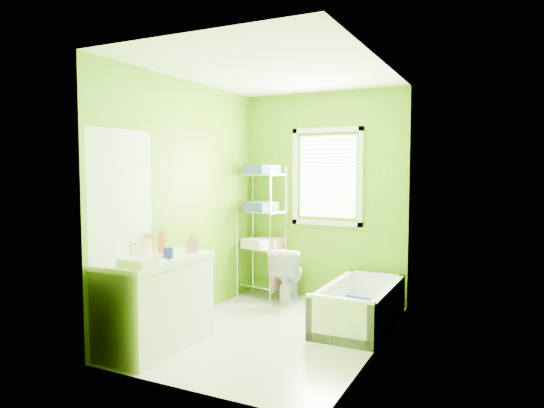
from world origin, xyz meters
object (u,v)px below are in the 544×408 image
at_px(bathtub, 359,312).
at_px(vanity, 156,300).
at_px(wire_shelf_unit, 263,216).
at_px(toilet, 288,274).

xyz_separation_m(bathtub, vanity, (-1.50, -1.44, 0.30)).
distance_m(bathtub, wire_shelf_unit, 1.81).
bearing_deg(bathtub, toilet, 152.96).
xyz_separation_m(toilet, vanity, (-0.44, -1.98, 0.11)).
distance_m(toilet, wire_shelf_unit, 0.81).
relative_size(bathtub, vanity, 1.27).
bearing_deg(vanity, toilet, 77.56).
relative_size(bathtub, wire_shelf_unit, 0.83).
bearing_deg(wire_shelf_unit, vanity, -91.30).
height_order(bathtub, vanity, vanity).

